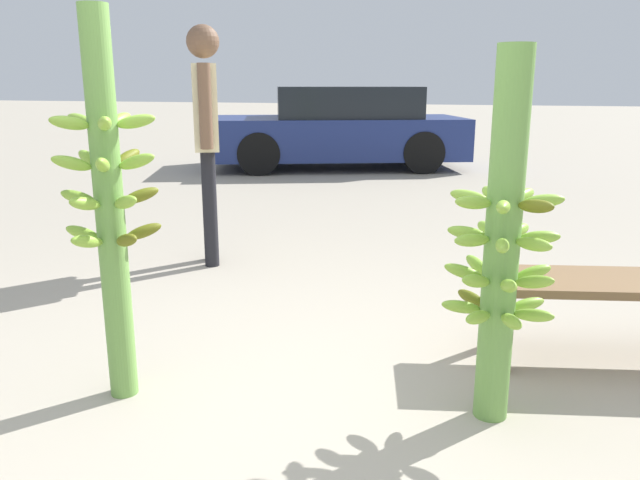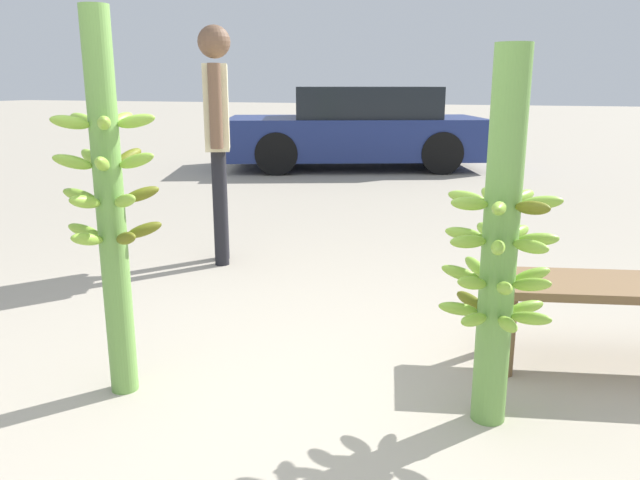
{
  "view_description": "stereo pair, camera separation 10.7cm",
  "coord_description": "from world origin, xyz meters",
  "px_view_note": "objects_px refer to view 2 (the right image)",
  "views": [
    {
      "loc": [
        0.77,
        -2.01,
        1.31
      ],
      "look_at": [
        -0.04,
        0.58,
        0.63
      ],
      "focal_mm": 35.0,
      "sensor_mm": 36.0,
      "label": 1
    },
    {
      "loc": [
        0.87,
        -1.97,
        1.31
      ],
      "look_at": [
        -0.04,
        0.58,
        0.63
      ],
      "focal_mm": 35.0,
      "sensor_mm": 36.0,
      "label": 2
    }
  ],
  "objects_px": {
    "banana_stalk_left": "(110,202)",
    "vendor_person": "(217,122)",
    "parked_car": "(357,128)",
    "banana_stalk_center": "(499,248)",
    "market_bench": "(619,295)"
  },
  "relations": [
    {
      "from": "banana_stalk_left",
      "to": "vendor_person",
      "type": "bearing_deg",
      "value": 106.26
    },
    {
      "from": "banana_stalk_left",
      "to": "parked_car",
      "type": "distance_m",
      "value": 7.68
    },
    {
      "from": "banana_stalk_center",
      "to": "vendor_person",
      "type": "relative_size",
      "value": 0.85
    },
    {
      "from": "banana_stalk_center",
      "to": "market_bench",
      "type": "relative_size",
      "value": 1.1
    },
    {
      "from": "vendor_person",
      "to": "banana_stalk_center",
      "type": "bearing_deg",
      "value": -155.54
    },
    {
      "from": "banana_stalk_center",
      "to": "market_bench",
      "type": "xyz_separation_m",
      "value": [
        0.51,
        0.69,
        -0.35
      ]
    },
    {
      "from": "banana_stalk_left",
      "to": "banana_stalk_center",
      "type": "bearing_deg",
      "value": 10.43
    },
    {
      "from": "vendor_person",
      "to": "market_bench",
      "type": "relative_size",
      "value": 1.29
    },
    {
      "from": "parked_car",
      "to": "vendor_person",
      "type": "bearing_deg",
      "value": 164.28
    },
    {
      "from": "parked_car",
      "to": "banana_stalk_center",
      "type": "bearing_deg",
      "value": 178.55
    },
    {
      "from": "banana_stalk_left",
      "to": "parked_car",
      "type": "bearing_deg",
      "value": 98.7
    },
    {
      "from": "banana_stalk_center",
      "to": "vendor_person",
      "type": "distance_m",
      "value": 2.72
    },
    {
      "from": "banana_stalk_left",
      "to": "parked_car",
      "type": "relative_size",
      "value": 0.37
    },
    {
      "from": "vendor_person",
      "to": "market_bench",
      "type": "distance_m",
      "value": 2.89
    },
    {
      "from": "banana_stalk_left",
      "to": "market_bench",
      "type": "xyz_separation_m",
      "value": [
        2.05,
        0.98,
        -0.48
      ]
    }
  ]
}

